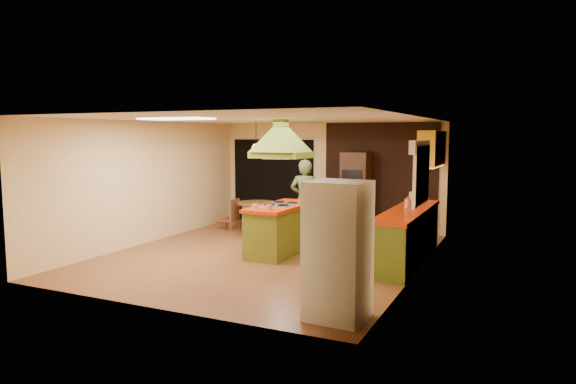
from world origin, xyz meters
The scene contains 21 objects.
ground centered at (0.00, 0.00, 0.00)m, with size 6.50×6.50×0.00m, color brown.
room_walls centered at (0.00, 0.00, 1.25)m, with size 5.50×6.50×6.50m.
ceiling_plane centered at (0.00, 0.00, 2.50)m, with size 6.50×6.50×0.00m, color silver.
brick_panel centered at (1.25, 3.23, 1.25)m, with size 2.64×0.03×2.50m, color #381E14.
nook_opening centered at (-1.50, 3.23, 1.05)m, with size 2.20×0.03×2.10m, color black.
right_counter centered at (2.45, 0.60, 0.46)m, with size 0.62×3.05×0.92m.
upper_cabinets centered at (2.57, 2.20, 1.95)m, with size 0.34×1.40×0.70m, color yellow.
window_right centered at (2.70, 0.40, 1.77)m, with size 0.12×1.35×1.06m.
fluor_panel centered at (-1.10, -1.20, 2.48)m, with size 1.20×0.60×0.03m, color white.
kitchen_island centered at (0.16, 0.26, 0.46)m, with size 0.74×1.83×0.93m.
range_hood centered at (0.16, 0.26, 2.25)m, with size 1.04×0.78×0.79m.
man centered at (0.11, 1.52, 0.86)m, with size 0.62×0.41×1.71m, color #464E29.
refrigerator centered at (2.29, -2.60, 0.84)m, with size 0.69×0.65×1.67m, color white.
wall_oven centered at (0.77, 2.95, 0.91)m, with size 0.62×0.62×1.83m.
dining_table centered at (-1.32, 2.02, 0.47)m, with size 0.89×0.89×0.68m.
chair_left centered at (-2.02, 1.92, 0.36)m, with size 0.40×0.40×0.73m, color brown, non-canonical shape.
chair_near centered at (-1.07, 1.37, 0.34)m, with size 0.37×0.37×0.67m, color brown, non-canonical shape.
pendant_lamp centered at (-1.32, 2.02, 1.90)m, with size 0.33×0.33×0.21m, color #FF9E3F.
canister_large centered at (2.40, 1.32, 1.04)m, with size 0.16×0.16×0.23m, color beige.
canister_medium centered at (2.40, 1.56, 1.01)m, with size 0.12×0.12×0.17m, color #F6DFC5.
canister_small centered at (2.40, 0.85, 1.00)m, with size 0.12×0.12×0.16m, color beige.
Camera 1 is at (4.29, -8.31, 2.22)m, focal length 32.00 mm.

